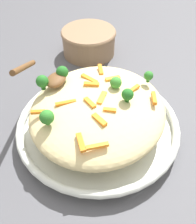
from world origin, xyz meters
TOP-DOWN VIEW (x-y plane):
  - ground_plane at (0.00, 0.00)m, footprint 2.40×2.40m
  - serving_bowl at (0.00, 0.00)m, footprint 0.36×0.36m
  - pasta_mound at (0.00, 0.00)m, footprint 0.31×0.29m
  - carrot_piece_0 at (0.02, -0.01)m, footprint 0.03×0.03m
  - carrot_piece_1 at (0.06, 0.03)m, footprint 0.03×0.04m
  - carrot_piece_2 at (-0.00, 0.01)m, footprint 0.04×0.01m
  - carrot_piece_3 at (-0.07, 0.01)m, footprint 0.03×0.03m
  - carrot_piece_4 at (0.12, 0.01)m, footprint 0.04×0.03m
  - carrot_piece_5 at (-0.05, -0.04)m, footprint 0.02×0.04m
  - carrot_piece_6 at (-0.03, -0.03)m, footprint 0.02×0.03m
  - carrot_piece_7 at (0.04, -0.06)m, footprint 0.03×0.04m
  - carrot_piece_8 at (0.08, -0.09)m, footprint 0.02×0.03m
  - carrot_piece_9 at (-0.06, 0.06)m, footprint 0.03×0.02m
  - carrot_piece_10 at (0.03, 0.03)m, footprint 0.01×0.03m
  - carrot_piece_11 at (-0.04, 0.11)m, footprint 0.04×0.02m
  - carrot_piece_12 at (0.11, 0.04)m, footprint 0.03×0.04m
  - carrot_piece_13 at (-0.10, -0.03)m, footprint 0.04×0.03m
  - broccoli_floret_0 at (-0.04, -0.10)m, footprint 0.03×0.03m
  - broccoli_floret_1 at (-0.10, 0.08)m, footprint 0.02×0.02m
  - broccoli_floret_2 at (-0.01, 0.06)m, footprint 0.02×0.02m
  - broccoli_floret_3 at (0.10, -0.06)m, footprint 0.03×0.03m
  - broccoli_floret_4 at (0.01, -0.12)m, footprint 0.03×0.03m
  - broccoli_floret_5 at (-0.05, 0.02)m, footprint 0.02×0.02m
  - serving_spoon at (-0.01, -0.12)m, footprint 0.13×0.11m
  - companion_bowl at (-0.31, -0.15)m, footprint 0.17×0.17m

SIDE VIEW (x-z plane):
  - ground_plane at x=0.00m, z-range 0.00..0.00m
  - serving_bowl at x=0.00m, z-range 0.00..0.04m
  - companion_bowl at x=-0.31m, z-range 0.01..0.08m
  - pasta_mound at x=0.00m, z-range 0.03..0.11m
  - carrot_piece_8 at x=0.08m, z-range 0.10..0.10m
  - carrot_piece_12 at x=0.11m, z-range 0.10..0.10m
  - carrot_piece_13 at x=-0.10m, z-range 0.10..0.10m
  - carrot_piece_4 at x=0.12m, z-range 0.10..0.10m
  - carrot_piece_11 at x=-0.04m, z-range 0.10..0.11m
  - carrot_piece_7 at x=0.04m, z-range 0.10..0.11m
  - carrot_piece_9 at x=-0.06m, z-range 0.10..0.11m
  - carrot_piece_5 at x=-0.05m, z-range 0.10..0.11m
  - carrot_piece_1 at x=0.06m, z-range 0.10..0.11m
  - carrot_piece_3 at x=-0.07m, z-range 0.10..0.11m
  - carrot_piece_10 at x=0.03m, z-range 0.10..0.11m
  - carrot_piece_2 at x=0.00m, z-range 0.10..0.11m
  - carrot_piece_0 at x=0.02m, z-range 0.10..0.11m
  - carrot_piece_6 at x=-0.03m, z-range 0.10..0.11m
  - broccoli_floret_1 at x=-0.10m, z-range 0.10..0.13m
  - broccoli_floret_3 at x=0.10m, z-range 0.10..0.13m
  - broccoli_floret_5 at x=-0.05m, z-range 0.10..0.13m
  - broccoli_floret_0 at x=-0.04m, z-range 0.10..0.13m
  - broccoli_floret_4 at x=0.01m, z-range 0.10..0.14m
  - broccoli_floret_2 at x=-0.01m, z-range 0.10..0.14m
  - serving_spoon at x=-0.01m, z-range 0.08..0.16m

